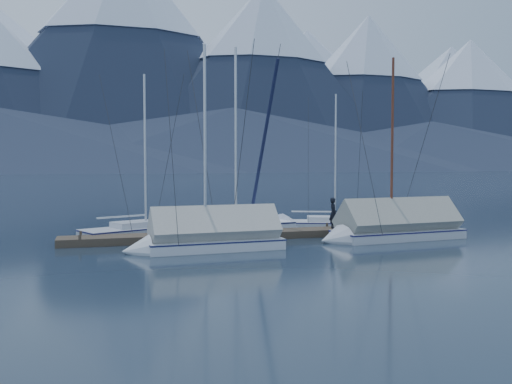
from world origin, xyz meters
TOP-DOWN VIEW (x-y plane):
  - ground at (0.00, 0.00)m, footprint 1000.00×1000.00m
  - mountain_range at (4.12, 370.45)m, footprint 877.00×584.00m
  - dock at (0.00, 2.00)m, footprint 18.00×1.50m
  - mooring_posts at (-0.50, 2.00)m, footprint 15.12×1.52m
  - sailboat_open_left at (-4.52, 4.93)m, footprint 6.80×4.43m
  - sailboat_open_mid at (0.17, 4.54)m, footprint 8.17×3.80m
  - sailboat_open_right at (5.66, 4.34)m, footprint 6.30×3.82m
  - sailboat_covered_near at (5.79, -0.27)m, footprint 7.39×3.12m
  - sailboat_covered_far at (-3.16, -0.92)m, footprint 6.65×2.79m
  - person at (3.94, 1.83)m, footprint 0.44×0.60m

SIDE VIEW (x-z plane):
  - ground at x=0.00m, z-range 0.00..0.00m
  - dock at x=0.00m, z-range -0.16..0.38m
  - sailboat_open_right at x=5.66m, z-range -3.89..4.17m
  - sailboat_open_left at x=-4.52m, z-range -4.23..4.53m
  - sailboat_open_mid at x=0.17m, z-range -5.04..5.41m
  - mooring_posts at x=-0.50m, z-range 0.17..0.52m
  - sailboat_covered_far at x=-3.16m, z-range -4.15..5.05m
  - sailboat_covered_near at x=5.79m, z-range -4.22..5.16m
  - person at x=3.94m, z-range 0.34..1.87m
  - mountain_range at x=4.12m, z-range -16.60..133.90m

